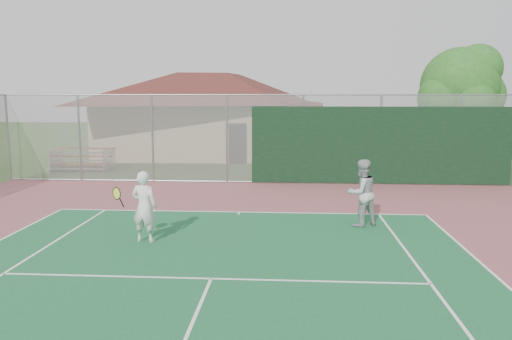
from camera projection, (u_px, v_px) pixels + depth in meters
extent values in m
cylinder|color=gray|center=(8.00, 138.00, 20.37)|extent=(0.08, 0.08, 3.50)
cylinder|color=gray|center=(80.00, 138.00, 20.17)|extent=(0.08, 0.08, 3.50)
cylinder|color=gray|center=(153.00, 139.00, 19.98)|extent=(0.08, 0.08, 3.50)
cylinder|color=gray|center=(227.00, 139.00, 19.78)|extent=(0.08, 0.08, 3.50)
cylinder|color=gray|center=(303.00, 140.00, 19.59)|extent=(0.08, 0.08, 3.50)
cylinder|color=gray|center=(380.00, 140.00, 19.39)|extent=(0.08, 0.08, 3.50)
cylinder|color=gray|center=(459.00, 141.00, 19.20)|extent=(0.08, 0.08, 3.50)
cylinder|color=gray|center=(512.00, 141.00, 19.07)|extent=(0.08, 0.08, 3.50)
cylinder|color=gray|center=(252.00, 95.00, 19.46)|extent=(20.00, 0.05, 0.05)
cylinder|color=gray|center=(252.00, 182.00, 19.97)|extent=(20.00, 0.05, 0.05)
cube|color=#999EA0|center=(252.00, 139.00, 19.72)|extent=(20.00, 0.02, 3.50)
cube|color=black|center=(380.00, 145.00, 19.37)|extent=(10.00, 0.04, 3.00)
cube|color=tan|center=(211.00, 129.00, 29.40)|extent=(12.06, 8.25, 2.95)
cube|color=#5B2721|center=(211.00, 103.00, 29.17)|extent=(12.56, 8.76, 0.18)
pyramid|color=#5B2721|center=(210.00, 74.00, 28.91)|extent=(13.26, 9.08, 1.77)
cube|color=black|center=(237.00, 144.00, 25.43)|extent=(0.89, 0.06, 2.07)
cube|color=#A23A25|center=(79.00, 164.00, 22.98)|extent=(2.73, 0.31, 0.05)
cube|color=#B2B5BA|center=(77.00, 169.00, 22.78)|extent=(2.73, 0.29, 0.04)
cube|color=#A23A25|center=(83.00, 156.00, 23.42)|extent=(2.73, 0.31, 0.05)
cube|color=#B2B5BA|center=(81.00, 161.00, 23.23)|extent=(2.73, 0.29, 0.04)
cube|color=#A23A25|center=(87.00, 148.00, 23.87)|extent=(2.73, 0.31, 0.05)
cube|color=#B2B5BA|center=(85.00, 153.00, 23.67)|extent=(2.73, 0.29, 0.04)
cube|color=#B2B5BA|center=(57.00, 159.00, 23.53)|extent=(0.09, 1.63, 1.00)
cube|color=#B2B5BA|center=(109.00, 159.00, 23.36)|extent=(0.09, 1.63, 1.00)
cylinder|color=#342313|center=(456.00, 138.00, 22.94)|extent=(0.39, 0.39, 3.03)
sphere|color=#22561A|center=(460.00, 86.00, 22.59)|extent=(3.47, 3.47, 3.47)
sphere|color=#22561A|center=(478.00, 95.00, 22.91)|extent=(2.38, 2.38, 2.38)
sphere|color=#22561A|center=(442.00, 98.00, 22.30)|extent=(2.17, 2.17, 2.17)
sphere|color=#22561A|center=(471.00, 101.00, 21.71)|extent=(1.95, 1.95, 1.95)
sphere|color=#22561A|center=(446.00, 91.00, 23.50)|extent=(2.17, 2.17, 2.17)
sphere|color=#22561A|center=(477.00, 69.00, 22.22)|extent=(2.17, 2.17, 2.17)
imported|color=silver|center=(144.00, 207.00, 11.80)|extent=(0.68, 0.51, 1.71)
imported|color=#AAADAF|center=(362.00, 194.00, 13.26)|extent=(1.09, 1.01, 1.79)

